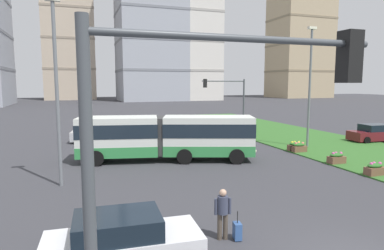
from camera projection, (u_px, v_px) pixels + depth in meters
name	position (u px, v px, depth m)	size (l,w,h in m)	color
articulated_bus	(167.00, 136.00, 22.67)	(11.96, 5.59, 3.00)	silver
car_silver_hatch	(96.00, 134.00, 30.03)	(4.61, 2.50, 1.58)	#B7BABF
car_white_van	(122.00, 243.00, 9.44)	(4.49, 2.22, 1.58)	silver
car_maroon_sedan	(374.00, 133.00, 30.17)	(4.51, 2.26, 1.58)	maroon
pedestrian_crossing	(223.00, 211.00, 11.15)	(0.57, 0.36, 1.74)	#4C4238
rolling_suitcase	(237.00, 231.00, 11.19)	(0.30, 0.40, 0.97)	#335693
flower_planter_2	(375.00, 169.00, 18.91)	(1.10, 0.56, 0.74)	brown
flower_planter_3	(337.00, 158.00, 21.69)	(1.10, 0.56, 0.74)	brown
flower_planter_4	(299.00, 147.00, 25.35)	(1.10, 0.56, 0.74)	brown
flower_planter_5	(295.00, 146.00, 25.78)	(1.10, 0.56, 0.74)	brown
traffic_light_near_left	(197.00, 160.00, 4.55)	(4.32, 0.28, 6.02)	#474C51
traffic_light_far_right	(230.00, 97.00, 32.04)	(4.42, 0.28, 5.64)	#474C51
streetlight_left	(57.00, 85.00, 16.55)	(0.70, 0.28, 9.35)	slate
streetlight_median	(310.00, 83.00, 26.74)	(0.70, 0.28, 9.64)	slate
apartment_tower_westcentre	(68.00, 27.00, 111.04)	(15.91, 17.96, 47.50)	#C6B299
apartment_tower_centre	(150.00, 14.00, 102.62)	(19.82, 19.43, 52.73)	#9EA3AD
apartment_tower_eastcentre	(188.00, 44.00, 106.98)	(18.07, 16.37, 35.55)	silver
apartment_tower_east	(300.00, 34.00, 124.79)	(20.25, 16.09, 47.15)	tan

